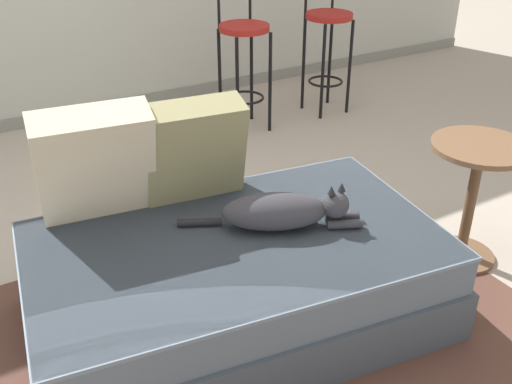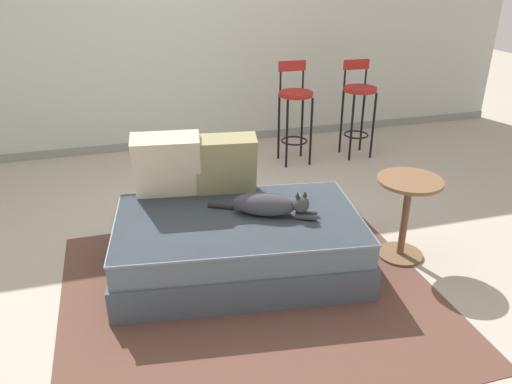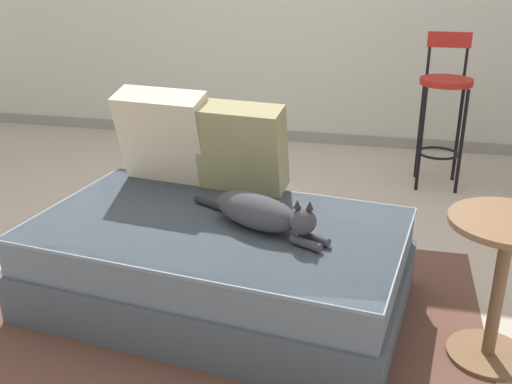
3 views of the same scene
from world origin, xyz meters
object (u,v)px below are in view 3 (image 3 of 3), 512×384
at_px(cat, 262,213).
at_px(bar_stool_near_window, 444,99).
at_px(throw_pillow_middle, 241,148).
at_px(side_table, 502,270).
at_px(throw_pillow_corner, 166,136).
at_px(couch, 219,262).

relative_size(cat, bar_stool_near_window, 0.66).
bearing_deg(throw_pillow_middle, side_table, -25.33).
height_order(throw_pillow_corner, cat, throw_pillow_corner).
height_order(throw_pillow_middle, cat, throw_pillow_middle).
bearing_deg(bar_stool_near_window, side_table, -86.72).
bearing_deg(cat, side_table, -8.09).
bearing_deg(side_table, throw_pillow_middle, 154.67).
bearing_deg(bar_stool_near_window, cat, -114.85).
xyz_separation_m(couch, side_table, (1.16, -0.15, 0.19)).
bearing_deg(throw_pillow_corner, cat, -37.67).
height_order(couch, side_table, side_table).
height_order(couch, cat, cat).
relative_size(bar_stool_near_window, side_table, 1.70).
distance_m(bar_stool_near_window, side_table, 1.97).
bearing_deg(couch, bar_stool_near_window, 59.88).
height_order(couch, throw_pillow_corner, throw_pillow_corner).
bearing_deg(bar_stool_near_window, couch, -120.12).
bearing_deg(throw_pillow_middle, throw_pillow_corner, 172.45).
bearing_deg(couch, throw_pillow_corner, 131.67).
bearing_deg(couch, side_table, -7.55).
bearing_deg(cat, throw_pillow_middle, 115.27).
height_order(throw_pillow_corner, bar_stool_near_window, bar_stool_near_window).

